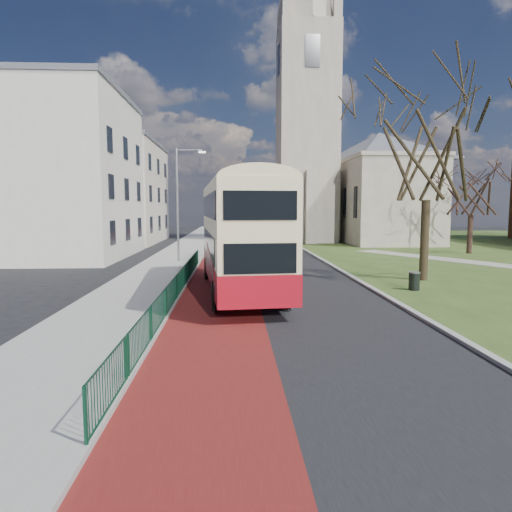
{
  "coord_description": "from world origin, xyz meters",
  "views": [
    {
      "loc": [
        -0.59,
        -15.1,
        3.91
      ],
      "look_at": [
        0.36,
        3.03,
        2.0
      ],
      "focal_mm": 32.0,
      "sensor_mm": 36.0,
      "label": 1
    }
  ],
  "objects": [
    {
      "name": "road_carriageway",
      "position": [
        1.5,
        20.0,
        0.01
      ],
      "size": [
        9.0,
        120.0,
        0.01
      ],
      "primitive_type": "cube",
      "color": "black",
      "rests_on": "ground"
    },
    {
      "name": "pavement_west",
      "position": [
        -5.0,
        20.0,
        0.06
      ],
      "size": [
        4.0,
        120.0,
        0.12
      ],
      "primitive_type": "cube",
      "color": "gray",
      "rests_on": "ground"
    },
    {
      "name": "bus",
      "position": [
        -0.26,
        5.86,
        2.94
      ],
      "size": [
        4.02,
        12.54,
        5.15
      ],
      "rotation": [
        0.0,
        0.0,
        0.1
      ],
      "color": "maroon",
      "rests_on": "ground"
    },
    {
      "name": "ground",
      "position": [
        0.0,
        0.0,
        0.0
      ],
      "size": [
        160.0,
        160.0,
        0.0
      ],
      "primitive_type": "plane",
      "color": "black",
      "rests_on": "ground"
    },
    {
      "name": "streetlamp",
      "position": [
        -4.35,
        18.0,
        4.59
      ],
      "size": [
        2.13,
        0.18,
        8.0
      ],
      "color": "gray",
      "rests_on": "pavement_west"
    },
    {
      "name": "kerb_east",
      "position": [
        6.1,
        22.0,
        0.07
      ],
      "size": [
        0.25,
        80.0,
        0.13
      ],
      "primitive_type": "cube",
      "color": "#999993",
      "rests_on": "ground"
    },
    {
      "name": "winter_tree_near",
      "position": [
        9.71,
        8.77,
        7.72
      ],
      "size": [
        7.81,
        7.81,
        11.08
      ],
      "rotation": [
        0.0,
        0.0,
        -0.04
      ],
      "color": "#2F2617",
      "rests_on": "grass_green"
    },
    {
      "name": "gothic_church",
      "position": [
        12.56,
        38.0,
        13.13
      ],
      "size": [
        16.38,
        18.0,
        40.0
      ],
      "color": "gray",
      "rests_on": "ground"
    },
    {
      "name": "bus_lane",
      "position": [
        -1.2,
        20.0,
        0.01
      ],
      "size": [
        3.4,
        120.0,
        0.01
      ],
      "primitive_type": "cube",
      "color": "#591414",
      "rests_on": "ground"
    },
    {
      "name": "street_block_far",
      "position": [
        -14.0,
        38.0,
        5.76
      ],
      "size": [
        10.3,
        16.3,
        11.5
      ],
      "color": "beige",
      "rests_on": "ground"
    },
    {
      "name": "litter_bin",
      "position": [
        8.01,
        5.81,
        0.48
      ],
      "size": [
        0.68,
        0.68,
        0.87
      ],
      "rotation": [
        0.0,
        0.0,
        0.29
      ],
      "color": "black",
      "rests_on": "grass_green"
    },
    {
      "name": "winter_tree_far",
      "position": [
        19.74,
        22.87,
        5.97
      ],
      "size": [
        6.59,
        6.59,
        8.57
      ],
      "rotation": [
        0.0,
        0.0,
        0.14
      ],
      "color": "#311E18",
      "rests_on": "grass_green"
    },
    {
      "name": "street_block_near",
      "position": [
        -14.0,
        22.0,
        6.51
      ],
      "size": [
        10.3,
        14.3,
        13.0
      ],
      "color": "beige",
      "rests_on": "ground"
    },
    {
      "name": "kerb_west",
      "position": [
        -3.0,
        20.0,
        0.07
      ],
      "size": [
        0.25,
        120.0,
        0.13
      ],
      "primitive_type": "cube",
      "color": "#999993",
      "rests_on": "ground"
    },
    {
      "name": "pedestrian_railing",
      "position": [
        -2.95,
        4.0,
        0.55
      ],
      "size": [
        0.07,
        24.0,
        1.12
      ],
      "color": "#0E3E27",
      "rests_on": "ground"
    }
  ]
}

